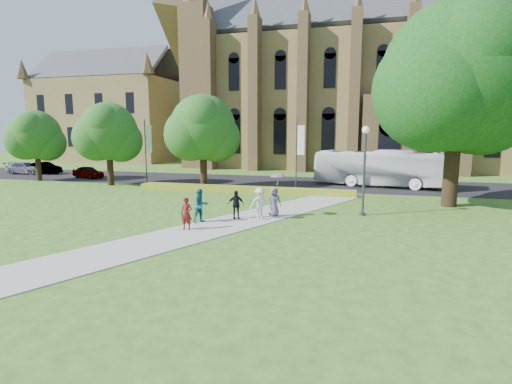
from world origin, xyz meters
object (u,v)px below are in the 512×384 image
(large_tree, at_px, (458,77))
(tour_coach, at_px, (380,168))
(car_1, at_px, (45,168))
(pedestrian_0, at_px, (186,214))
(car_2, at_px, (26,168))
(car_0, at_px, (88,172))
(streetlamp, at_px, (365,160))

(large_tree, distance_m, tour_coach, 11.72)
(car_1, bearing_deg, pedestrian_0, -121.24)
(tour_coach, xyz_separation_m, car_2, (-39.19, -0.03, -0.97))
(car_0, distance_m, car_1, 7.92)
(car_0, relative_size, pedestrian_0, 2.26)
(car_0, bearing_deg, car_1, 87.97)
(pedestrian_0, bearing_deg, car_2, 142.81)
(streetlamp, relative_size, car_0, 1.42)
(tour_coach, height_order, car_0, tour_coach)
(large_tree, height_order, tour_coach, large_tree)
(streetlamp, distance_m, car_0, 30.57)
(car_1, bearing_deg, streetlamp, -106.21)
(large_tree, bearing_deg, car_2, 168.73)
(car_1, xyz_separation_m, pedestrian_0, (27.27, -19.89, 0.16))
(large_tree, height_order, pedestrian_0, large_tree)
(streetlamp, height_order, tour_coach, streetlamp)
(car_1, relative_size, car_2, 0.89)
(large_tree, xyz_separation_m, car_1, (-41.27, 9.29, -7.67))
(car_2, bearing_deg, tour_coach, -92.62)
(pedestrian_0, bearing_deg, tour_coach, 58.97)
(car_0, bearing_deg, large_tree, -87.91)
(streetlamp, height_order, large_tree, large_tree)
(car_0, bearing_deg, streetlamp, -98.39)
(car_2, xyz_separation_m, pedestrian_0, (29.34, -19.23, 0.17))
(streetlamp, xyz_separation_m, car_1, (-35.77, 13.79, -2.61))
(car_1, bearing_deg, large_tree, -97.81)
(streetlamp, height_order, car_2, streetlamp)
(pedestrian_0, bearing_deg, large_tree, 33.17)
(large_tree, height_order, car_2, large_tree)
(streetlamp, relative_size, pedestrian_0, 3.22)
(car_1, height_order, pedestrian_0, pedestrian_0)
(car_0, bearing_deg, tour_coach, -72.97)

